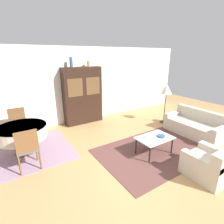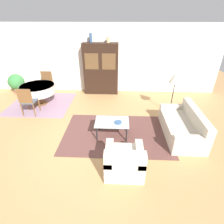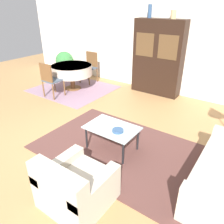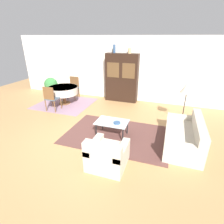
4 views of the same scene
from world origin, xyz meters
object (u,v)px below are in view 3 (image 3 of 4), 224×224
(cup, at_px, (105,120))
(armchair, at_px, (75,187))
(bowl, at_px, (118,131))
(vase_tall, at_px, (150,11))
(potted_plant, at_px, (65,61))
(coffee_table, at_px, (112,130))
(display_cabinet, at_px, (158,58))
(dining_chair_far, at_px, (90,65))
(dining_table, at_px, (72,70))
(dining_chair_near, at_px, (50,78))
(vase_short, at_px, (173,14))

(cup, bearing_deg, armchair, -68.98)
(bowl, bearing_deg, vase_tall, 109.49)
(armchair, relative_size, potted_plant, 0.99)
(coffee_table, relative_size, display_cabinet, 0.44)
(cup, distance_m, vase_tall, 3.47)
(vase_tall, height_order, potted_plant, vase_tall)
(bowl, bearing_deg, dining_chair_far, 137.21)
(dining_table, relative_size, bowl, 6.31)
(dining_chair_far, height_order, potted_plant, dining_chair_far)
(dining_chair_far, height_order, cup, dining_chair_far)
(display_cabinet, distance_m, bowl, 3.20)
(dining_chair_far, height_order, bowl, dining_chair_far)
(display_cabinet, bearing_deg, dining_chair_near, -137.52)
(display_cabinet, bearing_deg, vase_tall, 179.85)
(dining_table, relative_size, dining_chair_far, 1.25)
(dining_table, bearing_deg, bowl, -32.82)
(vase_tall, bearing_deg, dining_chair_near, -132.60)
(dining_chair_far, bearing_deg, bowl, 137.21)
(dining_table, height_order, dining_chair_far, dining_chair_far)
(vase_tall, bearing_deg, cup, -76.11)
(dining_chair_near, relative_size, vase_short, 4.73)
(armchair, xyz_separation_m, dining_table, (-3.08, 3.09, 0.30))
(cup, bearing_deg, dining_chair_near, 160.02)
(coffee_table, relative_size, cup, 9.99)
(armchair, bearing_deg, bowl, 97.19)
(dining_table, distance_m, cup, 3.11)
(display_cabinet, height_order, bowl, display_cabinet)
(display_cabinet, bearing_deg, dining_chair_far, -170.69)
(dining_chair_near, bearing_deg, display_cabinet, 42.48)
(coffee_table, relative_size, potted_plant, 1.11)
(dining_chair_near, distance_m, potted_plant, 2.27)
(coffee_table, bearing_deg, dining_chair_near, 160.01)
(cup, height_order, bowl, cup)
(vase_short, bearing_deg, bowl, -81.87)
(dining_chair_far, relative_size, bowl, 5.04)
(dining_chair_far, bearing_deg, armchair, 128.24)
(armchair, distance_m, dining_table, 4.37)
(bowl, height_order, vase_tall, vase_tall)
(dining_table, distance_m, bowl, 3.49)
(armchair, bearing_deg, potted_plant, 137.45)
(bowl, height_order, vase_short, vase_short)
(armchair, relative_size, vase_tall, 2.46)
(vase_tall, xyz_separation_m, vase_short, (0.65, 0.00, -0.06))
(display_cabinet, height_order, vase_short, vase_short)
(armchair, distance_m, cup, 1.44)
(armchair, distance_m, vase_tall, 4.84)
(coffee_table, relative_size, bowl, 4.72)
(dining_table, height_order, bowl, dining_table)
(cup, xyz_separation_m, vase_short, (-0.08, 2.94, 1.63))
(display_cabinet, relative_size, dining_table, 1.68)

